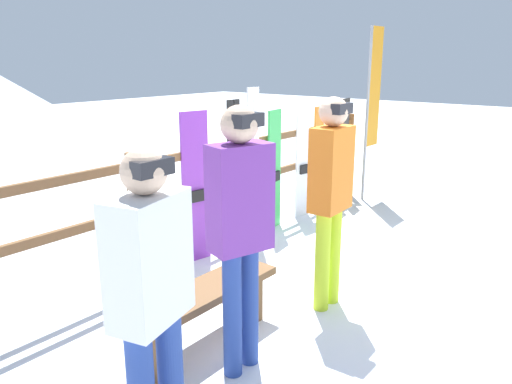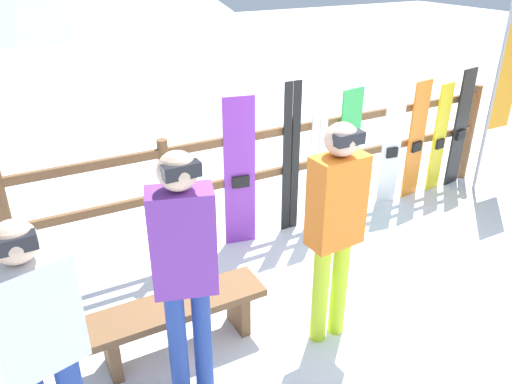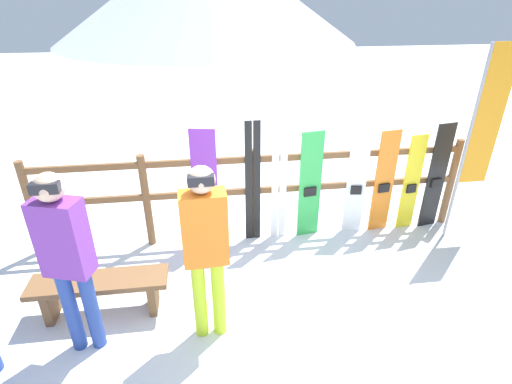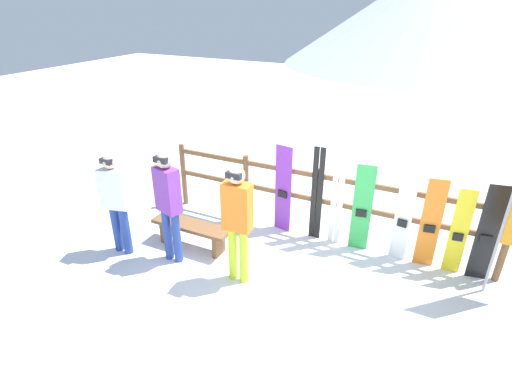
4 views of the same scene
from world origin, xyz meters
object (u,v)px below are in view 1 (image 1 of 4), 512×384
object	(u,v)px
snowboard_purple	(196,189)
snowboard_green	(274,170)
ski_pair_white	(253,164)
snowboard_black_stripe	(344,150)
person_white	(151,290)
rental_flag	(372,98)
person_orange	(331,187)
person_purple	(240,220)
snowboard_orange	(318,159)
ski_pair_black	(234,174)
snowboard_yellow	(332,158)
snowboard_white	(302,164)
bench	(202,304)

from	to	relation	value
snowboard_purple	snowboard_green	bearing A→B (deg)	-0.00
ski_pair_white	snowboard_black_stripe	distance (m)	2.17
person_white	rental_flag	size ratio (longest dim) A/B	0.67
person_orange	ski_pair_white	distance (m)	1.87
person_purple	snowboard_orange	world-z (taller)	person_purple
person_white	snowboard_green	bearing A→B (deg)	27.53
ski_pair_black	ski_pair_white	distance (m)	0.35
person_purple	snowboard_yellow	world-z (taller)	person_purple
snowboard_white	snowboard_black_stripe	size ratio (longest dim) A/B	0.95
person_white	snowboard_white	bearing A→B (deg)	23.75
bench	snowboard_orange	world-z (taller)	snowboard_orange
ski_pair_black	rental_flag	size ratio (longest dim) A/B	0.65
snowboard_purple	snowboard_orange	world-z (taller)	snowboard_purple
person_purple	snowboard_purple	xyz separation A→B (m)	(1.17, 1.60, -0.29)
person_white	snowboard_yellow	size ratio (longest dim) A/B	1.23
person_white	ski_pair_black	distance (m)	3.20
snowboard_green	snowboard_white	size ratio (longest dim) A/B	1.03
person_white	person_purple	bearing A→B (deg)	10.98
snowboard_green	bench	bearing A→B (deg)	-154.60
ski_pair_black	ski_pair_white	world-z (taller)	ski_pair_white
snowboard_white	snowboard_orange	size ratio (longest dim) A/B	0.99
snowboard_purple	person_orange	bearing A→B (deg)	-90.67
ski_pair_black	snowboard_orange	distance (m)	1.77
person_purple	snowboard_orange	xyz separation A→B (m)	(3.54, 1.60, -0.36)
snowboard_yellow	person_orange	bearing A→B (deg)	-150.20
snowboard_white	ski_pair_white	bearing A→B (deg)	179.81
person_orange	ski_pair_black	size ratio (longest dim) A/B	1.08
person_purple	snowboard_orange	size ratio (longest dim) A/B	1.25
person_orange	snowboard_yellow	bearing A→B (deg)	29.80
ski_pair_black	snowboard_orange	world-z (taller)	ski_pair_black
person_purple	person_orange	bearing A→B (deg)	0.54
snowboard_purple	rental_flag	bearing A→B (deg)	-4.87
snowboard_black_stripe	rental_flag	world-z (taller)	rental_flag
snowboard_yellow	person_purple	bearing A→B (deg)	-157.82
snowboard_green	rental_flag	xyz separation A→B (m)	(1.99, -0.29, 0.78)
snowboard_purple	snowboard_orange	bearing A→B (deg)	-0.00
person_purple	snowboard_green	distance (m)	3.01
bench	person_purple	distance (m)	0.87
person_purple	ski_pair_black	distance (m)	2.41
snowboard_yellow	snowboard_black_stripe	xyz separation A→B (m)	(0.35, 0.00, 0.07)
bench	snowboard_white	bearing A→B (deg)	20.74
snowboard_orange	snowboard_yellow	distance (m)	0.40
snowboard_purple	snowboard_black_stripe	xyz separation A→B (m)	(3.11, -0.00, -0.03)
snowboard_white	snowboard_black_stripe	world-z (taller)	snowboard_black_stripe
person_white	snowboard_purple	world-z (taller)	person_white
ski_pair_black	snowboard_yellow	xyz separation A→B (m)	(2.16, -0.00, -0.14)
snowboard_purple	rental_flag	xyz separation A→B (m)	(3.35, -0.29, 0.74)
snowboard_orange	snowboard_black_stripe	world-z (taller)	snowboard_black_stripe
person_orange	snowboard_green	bearing A→B (deg)	49.25
ski_pair_white	snowboard_white	world-z (taller)	ski_pair_white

